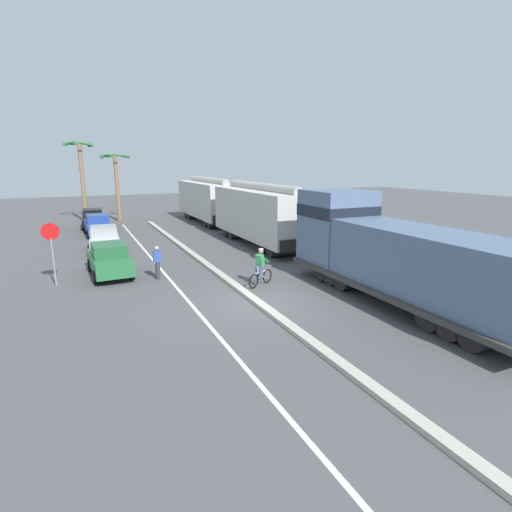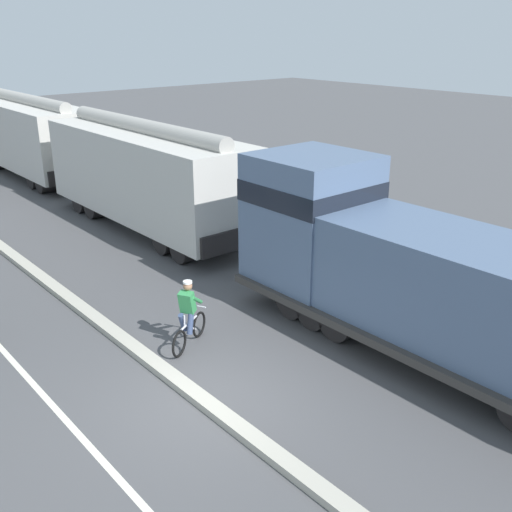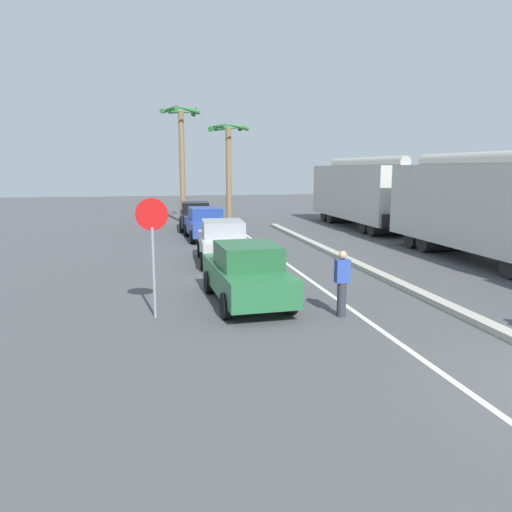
{
  "view_description": "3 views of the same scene",
  "coord_description": "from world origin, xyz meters",
  "px_view_note": "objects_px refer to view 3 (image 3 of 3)",
  "views": [
    {
      "loc": [
        -6.24,
        -13.63,
        5.46
      ],
      "look_at": [
        1.46,
        3.28,
        1.11
      ],
      "focal_mm": 28.0,
      "sensor_mm": 36.0,
      "label": 1
    },
    {
      "loc": [
        -5.94,
        -8.71,
        7.29
      ],
      "look_at": [
        3.36,
        2.22,
        1.78
      ],
      "focal_mm": 42.0,
      "sensor_mm": 36.0,
      "label": 2
    },
    {
      "loc": [
        -7.3,
        -5.94,
        3.57
      ],
      "look_at": [
        -4.28,
        8.62,
        0.94
      ],
      "focal_mm": 35.0,
      "sensor_mm": 36.0,
      "label": 3
    }
  ],
  "objects_px": {
    "parked_car_black": "(195,216)",
    "palm_tree_near": "(181,139)",
    "parked_car_blue": "(205,223)",
    "hopper_car_lead": "(491,208)",
    "hopper_car_middle": "(364,193)",
    "parked_car_green": "(247,273)",
    "parked_car_silver": "(223,241)",
    "palm_tree_far": "(228,150)",
    "stop_sign": "(152,235)",
    "pedestrian_by_cars": "(342,282)"
  },
  "relations": [
    {
      "from": "parked_car_black",
      "to": "palm_tree_near",
      "type": "height_order",
      "value": "palm_tree_near"
    },
    {
      "from": "parked_car_blue",
      "to": "parked_car_black",
      "type": "relative_size",
      "value": 1.0
    },
    {
      "from": "hopper_car_lead",
      "to": "hopper_car_middle",
      "type": "relative_size",
      "value": 1.0
    },
    {
      "from": "parked_car_black",
      "to": "hopper_car_middle",
      "type": "bearing_deg",
      "value": -5.7
    },
    {
      "from": "parked_car_green",
      "to": "parked_car_black",
      "type": "height_order",
      "value": "same"
    },
    {
      "from": "hopper_car_middle",
      "to": "parked_car_silver",
      "type": "height_order",
      "value": "hopper_car_middle"
    },
    {
      "from": "parked_car_blue",
      "to": "palm_tree_far",
      "type": "xyz_separation_m",
      "value": [
        2.33,
        7.43,
        3.89
      ]
    },
    {
      "from": "palm_tree_far",
      "to": "palm_tree_near",
      "type": "bearing_deg",
      "value": 166.88
    },
    {
      "from": "hopper_car_lead",
      "to": "parked_car_silver",
      "type": "relative_size",
      "value": 2.48
    },
    {
      "from": "parked_car_green",
      "to": "parked_car_black",
      "type": "distance_m",
      "value": 16.44
    },
    {
      "from": "hopper_car_lead",
      "to": "parked_car_blue",
      "type": "relative_size",
      "value": 2.49
    },
    {
      "from": "hopper_car_lead",
      "to": "parked_car_green",
      "type": "bearing_deg",
      "value": -159.12
    },
    {
      "from": "hopper_car_lead",
      "to": "stop_sign",
      "type": "xyz_separation_m",
      "value": [
        -12.48,
        -4.67,
        -0.05
      ]
    },
    {
      "from": "parked_car_black",
      "to": "hopper_car_lead",
      "type": "bearing_deg",
      "value": -51.48
    },
    {
      "from": "palm_tree_near",
      "to": "pedestrian_by_cars",
      "type": "distance_m",
      "value": 22.66
    },
    {
      "from": "parked_car_black",
      "to": "palm_tree_far",
      "type": "xyz_separation_m",
      "value": [
        2.47,
        3.26,
        3.89
      ]
    },
    {
      "from": "stop_sign",
      "to": "pedestrian_by_cars",
      "type": "relative_size",
      "value": 1.78
    },
    {
      "from": "parked_car_blue",
      "to": "stop_sign",
      "type": "distance_m",
      "value": 13.41
    },
    {
      "from": "palm_tree_far",
      "to": "pedestrian_by_cars",
      "type": "bearing_deg",
      "value": -91.28
    },
    {
      "from": "stop_sign",
      "to": "pedestrian_by_cars",
      "type": "bearing_deg",
      "value": -10.69
    },
    {
      "from": "hopper_car_lead",
      "to": "palm_tree_near",
      "type": "distance_m",
      "value": 19.88
    },
    {
      "from": "parked_car_blue",
      "to": "parked_car_silver",
      "type": "bearing_deg",
      "value": -89.89
    },
    {
      "from": "parked_car_blue",
      "to": "parked_car_black",
      "type": "height_order",
      "value": "same"
    },
    {
      "from": "parked_car_blue",
      "to": "parked_car_black",
      "type": "bearing_deg",
      "value": 91.84
    },
    {
      "from": "hopper_car_lead",
      "to": "palm_tree_far",
      "type": "distance_m",
      "value": 17.77
    },
    {
      "from": "parked_car_green",
      "to": "palm_tree_near",
      "type": "xyz_separation_m",
      "value": [
        -0.44,
        20.39,
        4.55
      ]
    },
    {
      "from": "hopper_car_lead",
      "to": "parked_car_black",
      "type": "xyz_separation_m",
      "value": [
        -10.03,
        12.6,
        -1.26
      ]
    },
    {
      "from": "hopper_car_middle",
      "to": "parked_car_silver",
      "type": "xyz_separation_m",
      "value": [
        -9.88,
        -9.54,
        -1.26
      ]
    },
    {
      "from": "hopper_car_lead",
      "to": "pedestrian_by_cars",
      "type": "height_order",
      "value": "hopper_car_lead"
    },
    {
      "from": "parked_car_silver",
      "to": "hopper_car_lead",
      "type": "bearing_deg",
      "value": -11.77
    },
    {
      "from": "stop_sign",
      "to": "palm_tree_far",
      "type": "distance_m",
      "value": 21.29
    },
    {
      "from": "parked_car_silver",
      "to": "palm_tree_far",
      "type": "relative_size",
      "value": 0.66
    },
    {
      "from": "hopper_car_lead",
      "to": "parked_car_blue",
      "type": "bearing_deg",
      "value": 139.57
    },
    {
      "from": "hopper_car_middle",
      "to": "parked_car_green",
      "type": "relative_size",
      "value": 2.48
    },
    {
      "from": "hopper_car_middle",
      "to": "parked_car_black",
      "type": "xyz_separation_m",
      "value": [
        -10.03,
        1.0,
        -1.26
      ]
    },
    {
      "from": "parked_car_silver",
      "to": "palm_tree_near",
      "type": "height_order",
      "value": "palm_tree_near"
    },
    {
      "from": "parked_car_black",
      "to": "stop_sign",
      "type": "relative_size",
      "value": 1.48
    },
    {
      "from": "hopper_car_middle",
      "to": "parked_car_blue",
      "type": "height_order",
      "value": "hopper_car_middle"
    },
    {
      "from": "parked_car_blue",
      "to": "palm_tree_near",
      "type": "relative_size",
      "value": 0.57
    },
    {
      "from": "stop_sign",
      "to": "parked_car_blue",
      "type": "bearing_deg",
      "value": 78.83
    },
    {
      "from": "parked_car_silver",
      "to": "parked_car_black",
      "type": "height_order",
      "value": "same"
    },
    {
      "from": "hopper_car_lead",
      "to": "stop_sign",
      "type": "bearing_deg",
      "value": -159.47
    },
    {
      "from": "stop_sign",
      "to": "hopper_car_middle",
      "type": "bearing_deg",
      "value": 52.51
    },
    {
      "from": "palm_tree_far",
      "to": "parked_car_green",
      "type": "bearing_deg",
      "value": -97.25
    },
    {
      "from": "palm_tree_far",
      "to": "stop_sign",
      "type": "bearing_deg",
      "value": -103.48
    },
    {
      "from": "hopper_car_middle",
      "to": "stop_sign",
      "type": "relative_size",
      "value": 3.68
    },
    {
      "from": "hopper_car_middle",
      "to": "parked_car_black",
      "type": "height_order",
      "value": "hopper_car_middle"
    },
    {
      "from": "hopper_car_middle",
      "to": "palm_tree_far",
      "type": "relative_size",
      "value": 1.64
    },
    {
      "from": "parked_car_green",
      "to": "pedestrian_by_cars",
      "type": "distance_m",
      "value": 2.63
    },
    {
      "from": "parked_car_silver",
      "to": "hopper_car_middle",
      "type": "bearing_deg",
      "value": 43.98
    }
  ]
}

